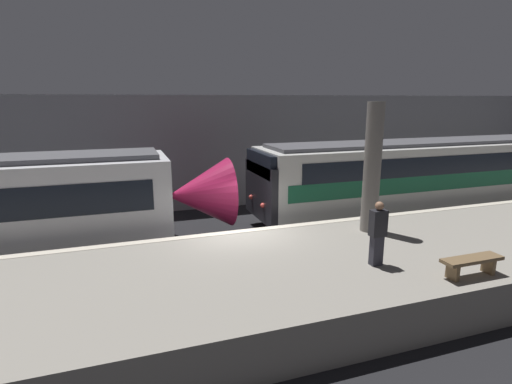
{
  "coord_description": "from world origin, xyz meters",
  "views": [
    {
      "loc": [
        -3.29,
        -11.26,
        5.02
      ],
      "look_at": [
        0.91,
        0.96,
        2.0
      ],
      "focal_mm": 28.0,
      "sensor_mm": 36.0,
      "label": 1
    }
  ],
  "objects_px": {
    "train_boxy": "(443,176)",
    "platform_bench": "(472,262)",
    "support_pillar_near": "(372,168)",
    "person_waiting": "(378,232)"
  },
  "relations": [
    {
      "from": "support_pillar_near",
      "to": "person_waiting",
      "type": "distance_m",
      "value": 2.9
    },
    {
      "from": "support_pillar_near",
      "to": "train_boxy",
      "type": "height_order",
      "value": "support_pillar_near"
    },
    {
      "from": "train_boxy",
      "to": "person_waiting",
      "type": "xyz_separation_m",
      "value": [
        -7.69,
        -6.02,
        0.21
      ]
    },
    {
      "from": "train_boxy",
      "to": "platform_bench",
      "type": "height_order",
      "value": "train_boxy"
    },
    {
      "from": "train_boxy",
      "to": "person_waiting",
      "type": "relative_size",
      "value": 10.93
    },
    {
      "from": "train_boxy",
      "to": "person_waiting",
      "type": "distance_m",
      "value": 9.77
    },
    {
      "from": "platform_bench",
      "to": "train_boxy",
      "type": "bearing_deg",
      "value": 50.34
    },
    {
      "from": "train_boxy",
      "to": "platform_bench",
      "type": "relative_size",
      "value": 11.59
    },
    {
      "from": "train_boxy",
      "to": "platform_bench",
      "type": "distance_m",
      "value": 9.45
    },
    {
      "from": "support_pillar_near",
      "to": "person_waiting",
      "type": "height_order",
      "value": "support_pillar_near"
    }
  ]
}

